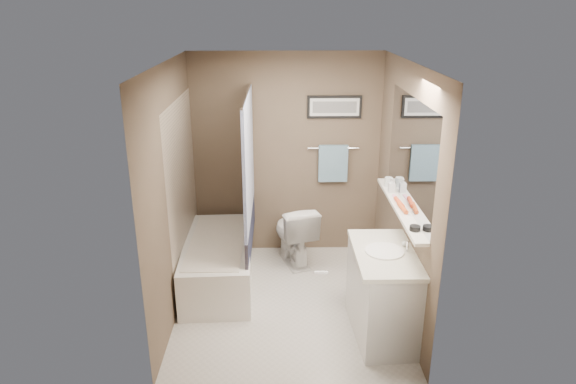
{
  "coord_description": "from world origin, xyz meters",
  "views": [
    {
      "loc": [
        -0.09,
        -4.56,
        2.88
      ],
      "look_at": [
        0.0,
        0.15,
        1.15
      ],
      "focal_mm": 32.0,
      "sensor_mm": 36.0,
      "label": 1
    }
  ],
  "objects_px": {
    "toilet": "(294,233)",
    "soap_bottle": "(392,185)",
    "vanity": "(383,295)",
    "glass_jar": "(389,182)",
    "bathtub": "(218,262)",
    "hair_brush_back": "(399,202)",
    "candle_bowl_near": "(415,228)",
    "hair_brush_front": "(403,208)"
  },
  "relations": [
    {
      "from": "bathtub",
      "to": "toilet",
      "type": "bearing_deg",
      "value": 28.21
    },
    {
      "from": "candle_bowl_near",
      "to": "soap_bottle",
      "type": "xyz_separation_m",
      "value": [
        0.0,
        0.93,
        0.05
      ]
    },
    {
      "from": "bathtub",
      "to": "vanity",
      "type": "bearing_deg",
      "value": -33.09
    },
    {
      "from": "vanity",
      "to": "soap_bottle",
      "type": "bearing_deg",
      "value": 72.93
    },
    {
      "from": "bathtub",
      "to": "glass_jar",
      "type": "xyz_separation_m",
      "value": [
        1.79,
        -0.02,
        0.92
      ]
    },
    {
      "from": "bathtub",
      "to": "hair_brush_front",
      "type": "relative_size",
      "value": 6.82
    },
    {
      "from": "hair_brush_front",
      "to": "soap_bottle",
      "type": "xyz_separation_m",
      "value": [
        0.0,
        0.48,
        0.05
      ]
    },
    {
      "from": "toilet",
      "to": "candle_bowl_near",
      "type": "bearing_deg",
      "value": 103.91
    },
    {
      "from": "hair_brush_back",
      "to": "bathtub",
      "type": "bearing_deg",
      "value": 164.01
    },
    {
      "from": "vanity",
      "to": "hair_brush_front",
      "type": "height_order",
      "value": "hair_brush_front"
    },
    {
      "from": "vanity",
      "to": "hair_brush_back",
      "type": "height_order",
      "value": "hair_brush_back"
    },
    {
      "from": "bathtub",
      "to": "candle_bowl_near",
      "type": "bearing_deg",
      "value": -34.19
    },
    {
      "from": "soap_bottle",
      "to": "candle_bowl_near",
      "type": "bearing_deg",
      "value": -90.0
    },
    {
      "from": "candle_bowl_near",
      "to": "soap_bottle",
      "type": "distance_m",
      "value": 0.93
    },
    {
      "from": "candle_bowl_near",
      "to": "hair_brush_front",
      "type": "relative_size",
      "value": 0.41
    },
    {
      "from": "vanity",
      "to": "glass_jar",
      "type": "relative_size",
      "value": 9.0
    },
    {
      "from": "candle_bowl_near",
      "to": "hair_brush_front",
      "type": "distance_m",
      "value": 0.44
    },
    {
      "from": "glass_jar",
      "to": "candle_bowl_near",
      "type": "bearing_deg",
      "value": -90.0
    },
    {
      "from": "soap_bottle",
      "to": "hair_brush_back",
      "type": "bearing_deg",
      "value": -90.0
    },
    {
      "from": "toilet",
      "to": "soap_bottle",
      "type": "xyz_separation_m",
      "value": [
        0.95,
        -0.67,
        0.82
      ]
    },
    {
      "from": "toilet",
      "to": "vanity",
      "type": "bearing_deg",
      "value": 101.14
    },
    {
      "from": "hair_brush_back",
      "to": "candle_bowl_near",
      "type": "bearing_deg",
      "value": -90.0
    },
    {
      "from": "hair_brush_back",
      "to": "glass_jar",
      "type": "bearing_deg",
      "value": 90.0
    },
    {
      "from": "soap_bottle",
      "to": "toilet",
      "type": "bearing_deg",
      "value": 145.03
    },
    {
      "from": "hair_brush_front",
      "to": "soap_bottle",
      "type": "relative_size",
      "value": 1.57
    },
    {
      "from": "toilet",
      "to": "soap_bottle",
      "type": "relative_size",
      "value": 5.21
    },
    {
      "from": "vanity",
      "to": "candle_bowl_near",
      "type": "relative_size",
      "value": 10.0
    },
    {
      "from": "toilet",
      "to": "hair_brush_front",
      "type": "height_order",
      "value": "hair_brush_front"
    },
    {
      "from": "candle_bowl_near",
      "to": "soap_bottle",
      "type": "height_order",
      "value": "soap_bottle"
    },
    {
      "from": "candle_bowl_near",
      "to": "hair_brush_back",
      "type": "bearing_deg",
      "value": 90.0
    },
    {
      "from": "bathtub",
      "to": "hair_brush_front",
      "type": "height_order",
      "value": "hair_brush_front"
    },
    {
      "from": "soap_bottle",
      "to": "bathtub",
      "type": "bearing_deg",
      "value": 174.45
    },
    {
      "from": "vanity",
      "to": "glass_jar",
      "type": "height_order",
      "value": "glass_jar"
    },
    {
      "from": "bathtub",
      "to": "toilet",
      "type": "distance_m",
      "value": 0.97
    },
    {
      "from": "bathtub",
      "to": "candle_bowl_near",
      "type": "xyz_separation_m",
      "value": [
        1.79,
        -1.1,
        0.89
      ]
    },
    {
      "from": "toilet",
      "to": "hair_brush_back",
      "type": "bearing_deg",
      "value": 116.52
    },
    {
      "from": "hair_brush_back",
      "to": "toilet",
      "type": "bearing_deg",
      "value": 133.51
    },
    {
      "from": "bathtub",
      "to": "vanity",
      "type": "height_order",
      "value": "vanity"
    },
    {
      "from": "bathtub",
      "to": "glass_jar",
      "type": "bearing_deg",
      "value": -3.12
    },
    {
      "from": "vanity",
      "to": "hair_brush_back",
      "type": "xyz_separation_m",
      "value": [
        0.19,
        0.43,
        0.74
      ]
    },
    {
      "from": "hair_brush_front",
      "to": "toilet",
      "type": "bearing_deg",
      "value": 129.69
    },
    {
      "from": "bathtub",
      "to": "hair_brush_back",
      "type": "distance_m",
      "value": 2.06
    }
  ]
}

